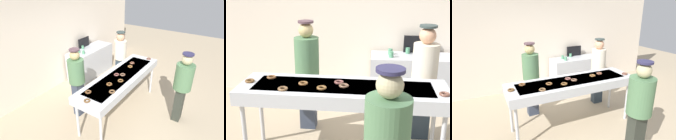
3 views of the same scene
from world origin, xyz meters
TOP-DOWN VIEW (x-y plane):
  - ground_plane at (0.00, 0.00)m, footprint 16.00×16.00m
  - back_wall at (0.00, 2.30)m, footprint 8.00×0.12m
  - fryer_conveyor at (0.00, 0.00)m, footprint 2.57×0.74m
  - chocolate_donut_0 at (0.69, 0.08)m, footprint 0.12×0.12m
  - chocolate_donut_1 at (0.02, -0.03)m, footprint 0.13×0.13m
  - chocolate_donut_2 at (0.49, 0.03)m, footprint 0.15×0.15m
  - chocolate_donut_3 at (-0.69, -0.22)m, footprint 0.17×0.17m
  - chocolate_donut_4 at (1.18, -0.16)m, footprint 0.16×0.16m
  - chocolate_donut_5 at (-1.18, -0.00)m, footprint 0.16×0.16m
  - chocolate_donut_6 at (-0.49, -0.01)m, footprint 0.13×0.13m
  - chocolate_donut_7 at (-0.05, 0.08)m, footprint 0.16×0.16m
  - chocolate_donut_8 at (-0.24, -0.14)m, footprint 0.13×0.13m
  - chocolate_donut_9 at (-0.95, 0.17)m, footprint 0.15×0.15m
  - worker_baker at (-0.61, 0.79)m, footprint 0.36×0.36m
  - worker_assistant at (1.08, 0.67)m, footprint 0.35×0.35m
  - customer_waiting at (0.50, -1.26)m, footprint 0.38×0.38m
  - prep_counter at (1.14, 1.85)m, footprint 1.65×0.62m
  - paper_cup_0 at (0.98, 2.02)m, footprint 0.08×0.08m
  - paper_cup_1 at (0.66, 1.90)m, footprint 0.08×0.08m
  - paper_cup_2 at (0.67, 1.72)m, footprint 0.08×0.08m
  - menu_display at (1.14, 2.11)m, footprint 0.48×0.04m

SIDE VIEW (x-z plane):
  - ground_plane at x=0.00m, z-range 0.00..0.00m
  - prep_counter at x=1.14m, z-range 0.00..0.92m
  - fryer_conveyor at x=0.00m, z-range 0.42..1.44m
  - worker_assistant at x=1.08m, z-range 0.13..1.80m
  - worker_baker at x=-0.61m, z-range 0.13..1.81m
  - paper_cup_0 at x=0.98m, z-range 0.92..1.02m
  - paper_cup_1 at x=0.66m, z-range 0.92..1.02m
  - paper_cup_2 at x=0.67m, z-range 0.92..1.02m
  - customer_waiting at x=0.50m, z-range 0.14..1.81m
  - chocolate_donut_0 at x=0.69m, z-range 1.02..1.05m
  - chocolate_donut_1 at x=0.02m, z-range 1.02..1.05m
  - chocolate_donut_2 at x=0.49m, z-range 1.02..1.05m
  - chocolate_donut_3 at x=-0.69m, z-range 1.02..1.05m
  - chocolate_donut_4 at x=1.18m, z-range 1.02..1.05m
  - chocolate_donut_5 at x=-1.18m, z-range 1.02..1.05m
  - chocolate_donut_6 at x=-0.49m, z-range 1.02..1.05m
  - chocolate_donut_7 at x=-0.05m, z-range 1.02..1.05m
  - chocolate_donut_8 at x=-0.24m, z-range 1.02..1.05m
  - chocolate_donut_9 at x=-0.95m, z-range 1.02..1.05m
  - menu_display at x=1.14m, z-range 0.92..1.23m
  - back_wall at x=0.00m, z-range 0.00..3.01m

